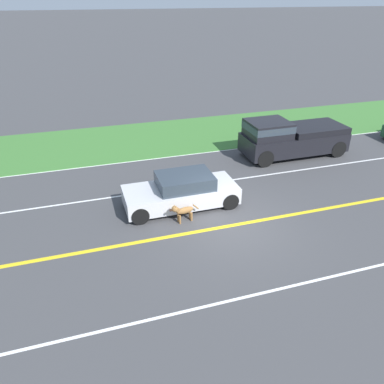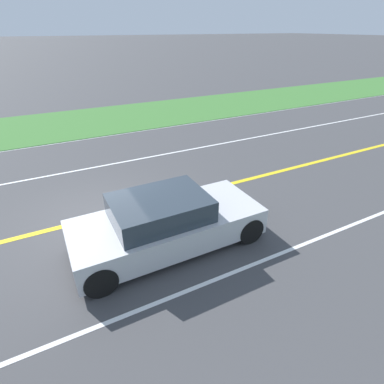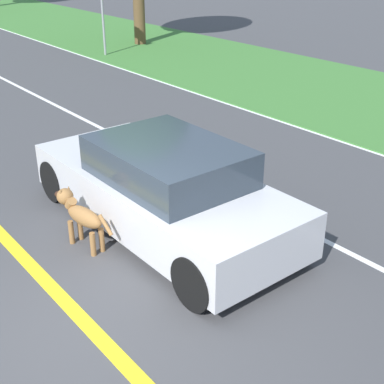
% 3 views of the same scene
% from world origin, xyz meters
% --- Properties ---
extents(ground_plane, '(400.00, 400.00, 0.00)m').
position_xyz_m(ground_plane, '(0.00, 0.00, 0.00)').
color(ground_plane, '#424244').
extents(centre_divider_line, '(0.18, 160.00, 0.01)m').
position_xyz_m(centre_divider_line, '(0.00, 0.00, 0.00)').
color(centre_divider_line, yellow).
rests_on(centre_divider_line, ground).
extents(lane_dash_same_dir, '(0.10, 160.00, 0.01)m').
position_xyz_m(lane_dash_same_dir, '(3.50, 0.00, 0.00)').
color(lane_dash_same_dir, white).
rests_on(lane_dash_same_dir, ground).
extents(ego_car, '(1.85, 4.44, 1.35)m').
position_xyz_m(ego_car, '(1.96, 1.35, 0.64)').
color(ego_car, silver).
rests_on(ego_car, ground).
extents(dog, '(0.36, 1.19, 0.78)m').
position_xyz_m(dog, '(0.79, 1.66, 0.48)').
color(dog, olive).
rests_on(dog, ground).
extents(street_sign, '(0.11, 0.64, 2.61)m').
position_xyz_m(street_sign, '(7.65, 12.66, 1.64)').
color(street_sign, gray).
rests_on(street_sign, ground).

